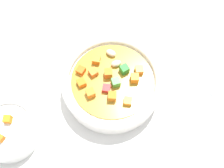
{
  "coord_description": "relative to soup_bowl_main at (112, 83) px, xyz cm",
  "views": [
    {
      "loc": [
        -18.3,
        14.07,
        54.26
      ],
      "look_at": [
        0.0,
        0.0,
        2.66
      ],
      "focal_mm": 42.08,
      "sensor_mm": 36.0,
      "label": 1
    }
  ],
  "objects": [
    {
      "name": "spoon",
      "position": [
        -9.77,
        -17.01,
        -2.69
      ],
      "size": [
        22.54,
        2.16,
        0.95
      ],
      "rotation": [
        0.0,
        0.0,
        6.26
      ],
      "color": "silver",
      "rests_on": "ground_plane"
    },
    {
      "name": "ground_plane",
      "position": [
        -0.01,
        0.0,
        -4.14
      ],
      "size": [
        140.0,
        140.0,
        2.0
      ],
      "primitive_type": "cube",
      "color": "silver"
    },
    {
      "name": "side_bowl_small",
      "position": [
        4.62,
        22.8,
        -0.85
      ],
      "size": [
        12.37,
        12.37,
        5.07
      ],
      "color": "white",
      "rests_on": "ground_plane"
    },
    {
      "name": "soup_bowl_main",
      "position": [
        0.0,
        0.0,
        0.0
      ],
      "size": [
        21.43,
        21.43,
        6.76
      ],
      "color": "white",
      "rests_on": "ground_plane"
    }
  ]
}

